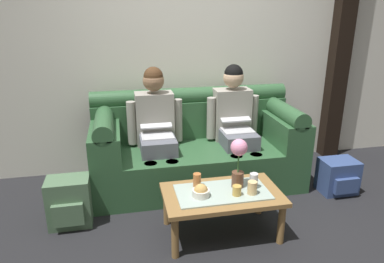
{
  "coord_description": "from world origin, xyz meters",
  "views": [
    {
      "loc": [
        -0.75,
        -2.21,
        1.75
      ],
      "look_at": [
        -0.12,
        0.82,
        0.69
      ],
      "focal_mm": 33.33,
      "sensor_mm": 36.0,
      "label": 1
    }
  ],
  "objects": [
    {
      "name": "person_right",
      "position": [
        0.41,
        1.17,
        0.66
      ],
      "size": [
        0.56,
        0.67,
        1.22
      ],
      "color": "#595B66",
      "rests_on": "ground_plane"
    },
    {
      "name": "flower_vase",
      "position": [
        0.14,
        0.25,
        0.63
      ],
      "size": [
        0.13,
        0.13,
        0.41
      ],
      "color": "brown",
      "rests_on": "coffee_table"
    },
    {
      "name": "cup_far_center",
      "position": [
        0.26,
        0.21,
        0.45
      ],
      "size": [
        0.07,
        0.07,
        0.12
      ],
      "primitive_type": "cylinder",
      "color": "silver",
      "rests_on": "coffee_table"
    },
    {
      "name": "cup_far_left",
      "position": [
        0.22,
        0.12,
        0.44
      ],
      "size": [
        0.07,
        0.07,
        0.1
      ],
      "primitive_type": "cylinder",
      "color": "#DBB77A",
      "rests_on": "coffee_table"
    },
    {
      "name": "timber_pillar",
      "position": [
        1.8,
        1.58,
        1.45
      ],
      "size": [
        0.2,
        0.2,
        2.9
      ],
      "primitive_type": "cube",
      "color": "black",
      "rests_on": "ground_plane"
    },
    {
      "name": "cup_near_left",
      "position": [
        0.09,
        0.12,
        0.42
      ],
      "size": [
        0.07,
        0.07,
        0.08
      ],
      "primitive_type": "cylinder",
      "color": "gold",
      "rests_on": "coffee_table"
    },
    {
      "name": "couch",
      "position": [
        -0.0,
        1.17,
        0.37
      ],
      "size": [
        2.09,
        0.88,
        0.96
      ],
      "color": "#2D5633",
      "rests_on": "ground_plane"
    },
    {
      "name": "person_left",
      "position": [
        -0.41,
        1.17,
        0.66
      ],
      "size": [
        0.56,
        0.67,
        1.22
      ],
      "color": "#595B66",
      "rests_on": "ground_plane"
    },
    {
      "name": "snack_bowl",
      "position": [
        -0.18,
        0.16,
        0.42
      ],
      "size": [
        0.13,
        0.13,
        0.11
      ],
      "color": "silver",
      "rests_on": "coffee_table"
    },
    {
      "name": "back_wall_patterned",
      "position": [
        0.0,
        1.7,
        1.45
      ],
      "size": [
        6.0,
        0.12,
        2.9
      ],
      "primitive_type": "cube",
      "color": "silver",
      "rests_on": "ground_plane"
    },
    {
      "name": "cup_near_right",
      "position": [
        -0.18,
        0.32,
        0.44
      ],
      "size": [
        0.06,
        0.06,
        0.11
      ],
      "primitive_type": "cylinder",
      "color": "#B26633",
      "rests_on": "coffee_table"
    },
    {
      "name": "backpack_left",
      "position": [
        -1.22,
        0.59,
        0.21
      ],
      "size": [
        0.35,
        0.3,
        0.42
      ],
      "color": "#4C6B4C",
      "rests_on": "ground_plane"
    },
    {
      "name": "backpack_right",
      "position": [
        1.34,
        0.64,
        0.17
      ],
      "size": [
        0.35,
        0.31,
        0.34
      ],
      "color": "#33477A",
      "rests_on": "ground_plane"
    },
    {
      "name": "ground_plane",
      "position": [
        0.0,
        0.0,
        0.0
      ],
      "size": [
        14.0,
        14.0,
        0.0
      ],
      "primitive_type": "plane",
      "color": "black"
    },
    {
      "name": "coffee_table",
      "position": [
        0.0,
        0.2,
        0.33
      ],
      "size": [
        0.94,
        0.55,
        0.38
      ],
      "color": "olive",
      "rests_on": "ground_plane"
    }
  ]
}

